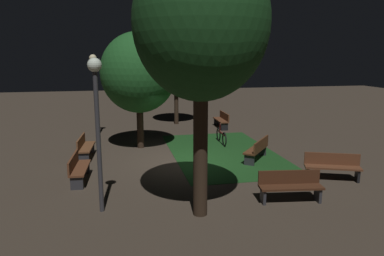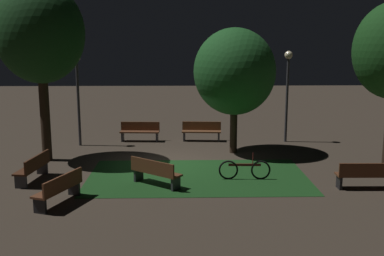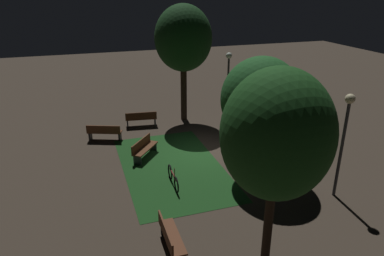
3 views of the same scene
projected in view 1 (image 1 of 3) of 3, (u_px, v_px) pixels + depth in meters
ground_plane at (187, 162)px, 14.31m from camera, size 60.00×60.00×0.00m
grass_lawn at (223, 152)px, 15.67m from camera, size 7.49×4.34×0.01m
bench_front_right at (85, 146)px, 14.80m from camera, size 1.83×0.61×0.88m
bench_by_lamp at (78, 167)px, 12.05m from camera, size 1.82×0.58×0.88m
bench_lawn_edge at (332, 166)px, 12.23m from camera, size 1.10×1.85×0.88m
bench_corner at (290, 185)px, 10.41m from camera, size 0.71×1.85×0.88m
bench_near_trees at (222, 119)px, 20.88m from camera, size 1.81×0.51×0.88m
bench_front_left at (258, 149)px, 14.42m from camera, size 1.70×1.50×0.88m
tree_back_right at (176, 52)px, 21.27m from camera, size 2.84×2.84×5.97m
tree_lawn_side at (201, 24)px, 8.68m from camera, size 3.29×3.29×6.78m
tree_left_canopy at (139, 73)px, 15.87m from camera, size 3.32×3.32×5.12m
lamp_post_near_wall at (97, 108)px, 9.28m from camera, size 0.36×0.36×4.07m
lamp_post_plaza_west at (94, 81)px, 18.09m from camera, size 0.36×0.36×4.14m
bicycle at (221, 136)px, 17.18m from camera, size 1.75×0.11×0.93m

